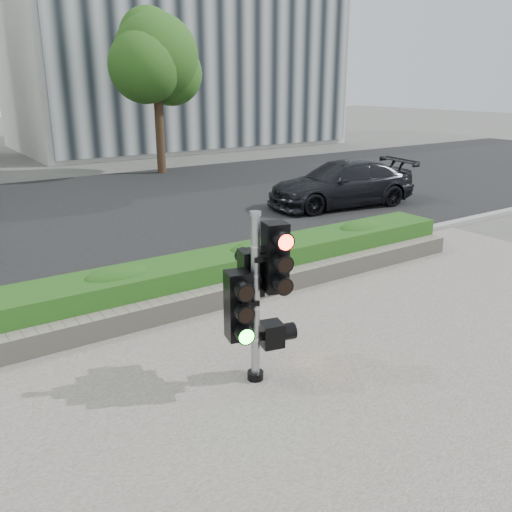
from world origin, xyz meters
The scene contains 10 objects.
ground centered at (0.00, 0.00, 0.00)m, with size 120.00×120.00×0.00m, color #51514C.
sidewalk centered at (0.00, -2.50, 0.01)m, with size 16.00×11.00×0.03m, color #9E9389.
road centered at (0.00, 10.00, 0.01)m, with size 60.00×13.00×0.02m, color black.
curb centered at (0.00, 3.15, 0.06)m, with size 60.00×0.25×0.12m, color gray.
stone_wall centered at (0.00, 1.90, 0.20)m, with size 12.00×0.32×0.34m, color gray.
hedge centered at (0.00, 2.55, 0.37)m, with size 12.00×1.00×0.68m, color #3F8228.
building_right centered at (11.00, 25.00, 6.00)m, with size 18.00×10.00×12.00m, color #B7B7B2.
tree_right centered at (5.48, 15.55, 4.48)m, with size 4.10×3.58×6.53m.
traffic_signal centered at (-0.46, -0.38, 1.25)m, with size 0.80×0.64×2.20m.
car_dark centered at (7.40, 6.62, 0.70)m, with size 1.90×4.68×1.36m, color black.
Camera 1 is at (-3.92, -5.49, 3.67)m, focal length 38.00 mm.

